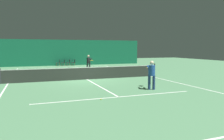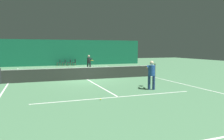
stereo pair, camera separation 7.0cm
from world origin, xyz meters
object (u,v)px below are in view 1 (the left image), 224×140
at_px(player_far, 89,62).
at_px(tennis_net, 87,73).
at_px(player_near, 152,73).
at_px(courtside_chair_3, 74,62).
at_px(courtside_chair_2, 69,62).
at_px(tennis_ball, 101,99).
at_px(courtside_chair_0, 59,62).
at_px(courtside_chair_1, 64,62).

bearing_deg(player_far, tennis_net, -19.61).
xyz_separation_m(player_near, courtside_chair_3, (-0.98, 18.93, -0.49)).
bearing_deg(tennis_net, player_far, 74.36).
xyz_separation_m(player_far, courtside_chair_3, (-0.07, 7.89, -0.49)).
relative_size(courtside_chair_2, tennis_ball, 12.73).
xyz_separation_m(player_near, player_far, (-0.91, 11.04, -0.00)).
bearing_deg(courtside_chair_2, courtside_chair_0, -90.00).
relative_size(player_far, tennis_ball, 25.29).
height_order(player_far, courtside_chair_0, player_far).
bearing_deg(tennis_ball, courtside_chair_0, 88.62).
distance_m(player_near, player_far, 11.08).
distance_m(player_far, courtside_chair_0, 8.18).
xyz_separation_m(player_near, tennis_ball, (-3.53, -1.44, -0.94)).
relative_size(player_near, courtside_chair_2, 1.99).
relative_size(courtside_chair_0, courtside_chair_1, 1.00).
xyz_separation_m(tennis_net, courtside_chair_2, (0.87, 13.68, -0.03)).
bearing_deg(player_near, player_far, 25.65).
distance_m(courtside_chair_1, tennis_ball, 20.41).
relative_size(tennis_net, courtside_chair_0, 14.29).
distance_m(tennis_net, player_near, 5.84).
bearing_deg(tennis_net, courtside_chair_0, 92.12).
bearing_deg(player_near, courtside_chair_2, 25.96).
xyz_separation_m(courtside_chair_1, courtside_chair_3, (1.37, 0.00, 0.00)).
height_order(player_far, courtside_chair_2, player_far).
bearing_deg(courtside_chair_0, player_near, 9.12).
bearing_deg(tennis_net, courtside_chair_1, 89.24).
height_order(courtside_chair_1, courtside_chair_2, same).
bearing_deg(tennis_net, player_near, -64.24).
bearing_deg(courtside_chair_3, player_far, 0.49).
distance_m(courtside_chair_0, courtside_chair_1, 0.69).
height_order(courtside_chair_1, tennis_ball, courtside_chair_1).
bearing_deg(tennis_ball, courtside_chair_1, 86.69).
relative_size(tennis_net, player_near, 7.17).
bearing_deg(courtside_chair_3, tennis_ball, -7.14).
height_order(player_near, player_far, player_near).
bearing_deg(player_far, courtside_chair_2, -178.51).
bearing_deg(courtside_chair_0, courtside_chair_3, 90.00).
height_order(courtside_chair_0, tennis_ball, courtside_chair_0).
height_order(courtside_chair_2, courtside_chair_3, same).
bearing_deg(player_near, tennis_ball, 133.17).
distance_m(courtside_chair_1, courtside_chair_3, 1.37).
xyz_separation_m(courtside_chair_0, courtside_chair_2, (1.37, 0.00, 0.00)).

